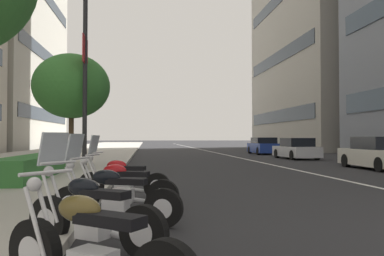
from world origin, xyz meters
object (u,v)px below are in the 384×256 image
car_lead_in_lane (296,149)px  street_tree_by_lamp_post (72,86)px  motorcycle_by_sign_pole (92,252)px  motorcycle_nearest_camera (122,189)px  car_mid_block_traffic (263,146)px  motorcycle_far_end_row (91,215)px  motorcycle_second_in_row (113,198)px  car_following_behind (380,154)px  street_lamp_with_banners (92,37)px  motorcycle_under_tarp (122,180)px

car_lead_in_lane → street_tree_by_lamp_post: 15.29m
motorcycle_by_sign_pole → motorcycle_nearest_camera: motorcycle_by_sign_pole is taller
motorcycle_by_sign_pole → car_mid_block_traffic: 31.23m
motorcycle_nearest_camera → street_tree_by_lamp_post: bearing=-58.1°
motorcycle_by_sign_pole → street_tree_by_lamp_post: size_ratio=0.36×
motorcycle_far_end_row → motorcycle_second_in_row: bearing=-62.9°
motorcycle_nearest_camera → car_mid_block_traffic: bearing=-96.0°
car_lead_in_lane → street_tree_by_lamp_post: street_tree_by_lamp_post is taller
motorcycle_second_in_row → car_following_behind: motorcycle_second_in_row is taller
street_lamp_with_banners → motorcycle_nearest_camera: bearing=-168.5°
car_mid_block_traffic → motorcycle_under_tarp: bearing=157.0°
motorcycle_nearest_camera → street_lamp_with_banners: bearing=-62.0°
motorcycle_by_sign_pole → car_lead_in_lane: (21.61, -10.32, 0.22)m
street_lamp_with_banners → car_mid_block_traffic: bearing=-36.2°
car_lead_in_lane → street_lamp_with_banners: (-8.86, 12.05, 4.86)m
car_lead_in_lane → street_lamp_with_banners: size_ratio=0.46×
motorcycle_by_sign_pole → car_lead_in_lane: 23.95m
street_lamp_with_banners → motorcycle_under_tarp: bearing=-166.8°
motorcycle_by_sign_pole → motorcycle_far_end_row: (1.54, 0.22, 0.02)m
car_lead_in_lane → street_tree_by_lamp_post: bearing=116.9°
motorcycle_under_tarp → car_mid_block_traffic: size_ratio=0.49×
motorcycle_nearest_camera → car_following_behind: 13.91m
motorcycle_second_in_row → motorcycle_under_tarp: motorcycle_second_in_row is taller
motorcycle_nearest_camera → street_lamp_with_banners: size_ratio=0.23×
motorcycle_under_tarp → street_tree_by_lamp_post: street_tree_by_lamp_post is taller
motorcycle_by_sign_pole → street_lamp_with_banners: size_ratio=0.19×
car_following_behind → motorcycle_nearest_camera: bearing=130.9°
motorcycle_by_sign_pole → motorcycle_nearest_camera: (4.18, -0.01, -0.00)m
car_mid_block_traffic → street_tree_by_lamp_post: size_ratio=0.89×
motorcycle_nearest_camera → car_mid_block_traffic: (25.25, -10.45, 0.27)m
motorcycle_by_sign_pole → motorcycle_far_end_row: size_ratio=0.97×
motorcycle_second_in_row → motorcycle_far_end_row: bearing=102.8°
motorcycle_nearest_camera → street_tree_by_lamp_post: (10.21, 2.82, 3.26)m
motorcycle_by_sign_pole → car_lead_in_lane: car_lead_in_lane is taller
motorcycle_second_in_row → motorcycle_nearest_camera: size_ratio=0.99×
car_following_behind → street_tree_by_lamp_post: 14.01m
motorcycle_far_end_row → street_tree_by_lamp_post: 13.50m
motorcycle_by_sign_pole → car_following_behind: car_following_behind is taller
motorcycle_nearest_camera → street_tree_by_lamp_post: 11.08m
street_lamp_with_banners → street_tree_by_lamp_post: 2.68m
car_lead_in_lane → street_tree_by_lamp_post: (-7.22, 13.13, 3.04)m
car_lead_in_lane → car_mid_block_traffic: car_mid_block_traffic is taller
motorcycle_far_end_row → car_mid_block_traffic: bearing=-77.0°
motorcycle_by_sign_pole → motorcycle_second_in_row: motorcycle_second_in_row is taller
motorcycle_second_in_row → street_lamp_with_banners: size_ratio=0.23×
motorcycle_nearest_camera → street_lamp_with_banners: street_lamp_with_banners is taller
street_lamp_with_banners → street_tree_by_lamp_post: (1.64, 1.08, -1.82)m
motorcycle_under_tarp → car_following_behind: motorcycle_under_tarp is taller
motorcycle_second_in_row → car_lead_in_lane: (18.69, -10.37, 0.20)m
motorcycle_far_end_row → car_following_behind: bearing=-100.0°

